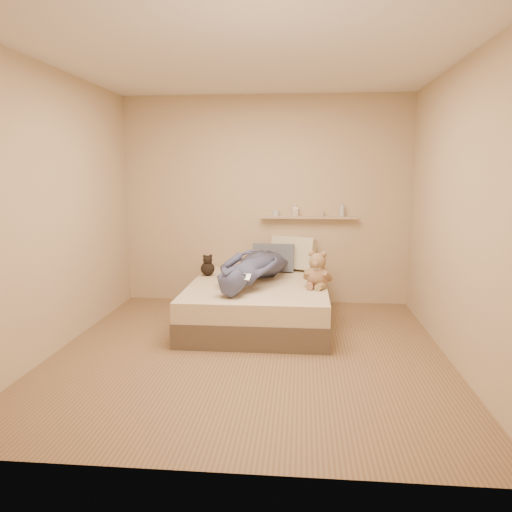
# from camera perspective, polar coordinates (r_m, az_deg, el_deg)

# --- Properties ---
(room) EXTENTS (3.80, 3.80, 3.80)m
(room) POSITION_cam_1_polar(r_m,az_deg,el_deg) (4.45, -0.78, 4.99)
(room) COLOR olive
(room) RESTS_ON ground
(bed) EXTENTS (1.50, 1.90, 0.45)m
(bed) POSITION_cam_1_polar(r_m,az_deg,el_deg) (5.54, 0.27, -5.41)
(bed) COLOR brown
(bed) RESTS_ON floor
(game_console) EXTENTS (0.21, 0.12, 0.07)m
(game_console) POSITION_cam_1_polar(r_m,az_deg,el_deg) (4.98, -1.71, -2.42)
(game_console) COLOR silver
(game_console) RESTS_ON bed
(teddy_bear) EXTENTS (0.32, 0.32, 0.40)m
(teddy_bear) POSITION_cam_1_polar(r_m,az_deg,el_deg) (5.29, 7.01, -1.87)
(teddy_bear) COLOR tan
(teddy_bear) RESTS_ON bed
(dark_plush) EXTENTS (0.17, 0.17, 0.25)m
(dark_plush) POSITION_cam_1_polar(r_m,az_deg,el_deg) (5.90, -5.55, -1.20)
(dark_plush) COLOR black
(dark_plush) RESTS_ON bed
(pillow_cream) EXTENTS (0.61, 0.45, 0.43)m
(pillow_cream) POSITION_cam_1_polar(r_m,az_deg,el_deg) (6.25, 4.20, 0.26)
(pillow_cream) COLOR beige
(pillow_cream) RESTS_ON bed
(pillow_grey) EXTENTS (0.51, 0.22, 0.36)m
(pillow_grey) POSITION_cam_1_polar(r_m,az_deg,el_deg) (6.12, 2.00, -0.19)
(pillow_grey) COLOR slate
(pillow_grey) RESTS_ON bed
(person) EXTENTS (0.98, 1.70, 0.38)m
(person) POSITION_cam_1_polar(r_m,az_deg,el_deg) (5.46, -0.22, -1.13)
(person) COLOR #404465
(person) RESTS_ON bed
(wall_shelf) EXTENTS (1.20, 0.12, 0.03)m
(wall_shelf) POSITION_cam_1_polar(r_m,az_deg,el_deg) (6.27, 6.04, 4.41)
(wall_shelf) COLOR tan
(wall_shelf) RESTS_ON wall_back
(shelf_bottles) EXTENTS (0.90, 0.08, 0.17)m
(shelf_bottles) POSITION_cam_1_polar(r_m,az_deg,el_deg) (6.26, 6.16, 5.17)
(shelf_bottles) COLOR silver
(shelf_bottles) RESTS_ON wall_shelf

